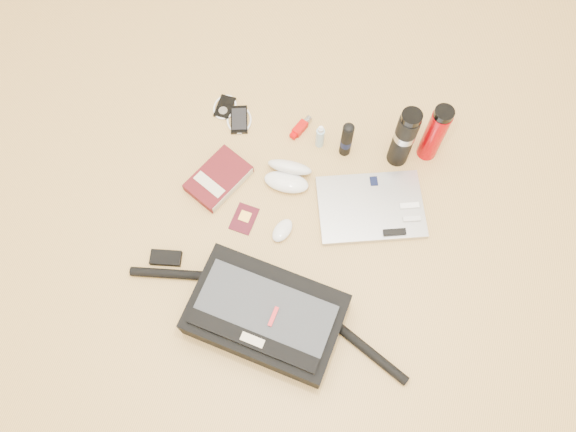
{
  "coord_description": "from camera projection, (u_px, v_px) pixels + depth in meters",
  "views": [
    {
      "loc": [
        0.2,
        -0.64,
        1.88
      ],
      "look_at": [
        -0.02,
        0.07,
        0.06
      ],
      "focal_mm": 35.0,
      "sensor_mm": 36.0,
      "label": 1
    }
  ],
  "objects": [
    {
      "name": "inhaler",
      "position": [
        301.0,
        127.0,
        2.15
      ],
      "size": [
        0.06,
        0.11,
        0.03
      ],
      "rotation": [
        0.0,
        0.0,
        -0.36
      ],
      "color": "#B30B08",
      "rests_on": "ground"
    },
    {
      "name": "thermos_red",
      "position": [
        435.0,
        133.0,
        2.0
      ],
      "size": [
        0.08,
        0.08,
        0.28
      ],
      "rotation": [
        0.0,
        0.0,
        -0.13
      ],
      "color": "#AF0006",
      "rests_on": "ground"
    },
    {
      "name": "ground",
      "position": [
        287.0,
        241.0,
        1.99
      ],
      "size": [
        4.0,
        4.0,
        0.0
      ],
      "primitive_type": "plane",
      "color": "tan",
      "rests_on": "ground"
    },
    {
      "name": "mouse",
      "position": [
        282.0,
        230.0,
        1.99
      ],
      "size": [
        0.08,
        0.11,
        0.03
      ],
      "rotation": [
        0.0,
        0.0,
        -0.28
      ],
      "color": "silver",
      "rests_on": "ground"
    },
    {
      "name": "passport",
      "position": [
        244.0,
        219.0,
        2.02
      ],
      "size": [
        0.09,
        0.11,
        0.01
      ],
      "rotation": [
        0.0,
        0.0,
        -0.06
      ],
      "color": "#430B16",
      "rests_on": "ground"
    },
    {
      "name": "sunglasses_case",
      "position": [
        288.0,
        175.0,
        2.05
      ],
      "size": [
        0.17,
        0.15,
        0.1
      ],
      "rotation": [
        0.0,
        0.0,
        0.06
      ],
      "color": "white",
      "rests_on": "ground"
    },
    {
      "name": "laptop",
      "position": [
        371.0,
        207.0,
        2.03
      ],
      "size": [
        0.45,
        0.38,
        0.04
      ],
      "rotation": [
        0.0,
        0.0,
        0.37
      ],
      "color": "#A5A5A7",
      "rests_on": "ground"
    },
    {
      "name": "thermos_black",
      "position": [
        404.0,
        138.0,
        1.98
      ],
      "size": [
        0.08,
        0.08,
        0.3
      ],
      "rotation": [
        0.0,
        0.0,
        -0.09
      ],
      "color": "black",
      "rests_on": "ground"
    },
    {
      "name": "ipod",
      "position": [
        225.0,
        107.0,
        2.2
      ],
      "size": [
        0.09,
        0.1,
        0.01
      ],
      "rotation": [
        0.0,
        0.0,
        0.01
      ],
      "color": "black",
      "rests_on": "ground"
    },
    {
      "name": "phone",
      "position": [
        239.0,
        120.0,
        2.17
      ],
      "size": [
        0.12,
        0.14,
        0.01
      ],
      "rotation": [
        0.0,
        0.0,
        0.35
      ],
      "color": "black",
      "rests_on": "ground"
    },
    {
      "name": "book",
      "position": [
        219.0,
        179.0,
        2.06
      ],
      "size": [
        0.22,
        0.27,
        0.04
      ],
      "rotation": [
        0.0,
        0.0,
        -0.41
      ],
      "color": "#4E0E13",
      "rests_on": "ground"
    },
    {
      "name": "messenger_bag",
      "position": [
        265.0,
        315.0,
        1.83
      ],
      "size": [
        1.0,
        0.34,
        0.14
      ],
      "rotation": [
        0.0,
        0.0,
        -0.08
      ],
      "color": "black",
      "rests_on": "ground"
    },
    {
      "name": "spray_bottle",
      "position": [
        320.0,
        137.0,
        2.09
      ],
      "size": [
        0.04,
        0.04,
        0.12
      ],
      "rotation": [
        0.0,
        0.0,
        -0.42
      ],
      "color": "#97C2D3",
      "rests_on": "ground"
    },
    {
      "name": "aerosol_can",
      "position": [
        347.0,
        139.0,
        2.05
      ],
      "size": [
        0.06,
        0.06,
        0.18
      ],
      "rotation": [
        0.0,
        0.0,
        -0.43
      ],
      "color": "black",
      "rests_on": "ground"
    }
  ]
}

